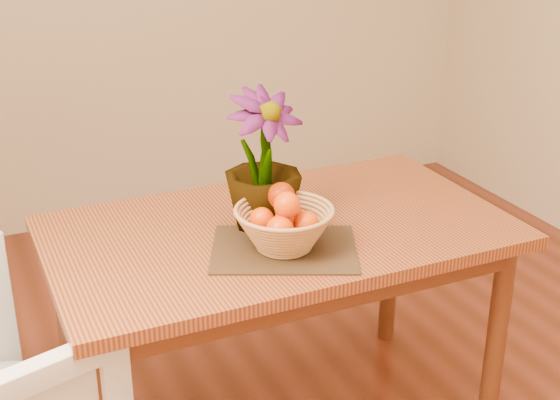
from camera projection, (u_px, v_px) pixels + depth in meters
name	position (u px, v px, depth m)	size (l,w,h in m)	color
table	(279.00, 252.00, 2.41)	(1.40, 0.80, 0.75)	brown
placemat	(284.00, 249.00, 2.23)	(0.41, 0.31, 0.01)	#3D2816
wicker_basket	(284.00, 230.00, 2.20)	(0.29, 0.29, 0.12)	tan
orange_pile	(284.00, 212.00, 2.19)	(0.18, 0.18, 0.14)	#EB4503
potted_plant	(263.00, 161.00, 2.30)	(0.24, 0.24, 0.42)	#164F16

